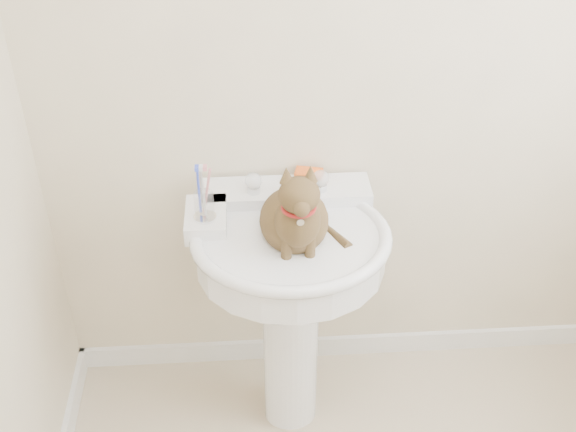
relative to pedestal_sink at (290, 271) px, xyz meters
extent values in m
cube|color=white|center=(0.29, 0.28, -0.64)|extent=(2.20, 0.02, 0.09)
cylinder|color=white|center=(0.00, -0.01, -0.35)|extent=(0.19, 0.19, 0.67)
cylinder|color=white|center=(0.00, -0.01, 0.08)|extent=(0.59, 0.59, 0.13)
ellipsoid|color=white|center=(0.00, -0.01, 0.02)|extent=(0.54, 0.47, 0.21)
torus|color=white|center=(0.00, -0.01, 0.14)|extent=(0.62, 0.62, 0.04)
cube|color=white|center=(0.00, 0.20, 0.16)|extent=(0.55, 0.15, 0.06)
cube|color=white|center=(-0.26, 0.08, 0.16)|extent=(0.13, 0.20, 0.06)
cylinder|color=silver|center=(0.00, 0.16, 0.21)|extent=(0.05, 0.05, 0.05)
cylinder|color=silver|center=(0.00, 0.11, 0.24)|extent=(0.04, 0.04, 0.14)
sphere|color=white|center=(-0.11, 0.18, 0.23)|extent=(0.06, 0.06, 0.06)
sphere|color=white|center=(0.11, 0.18, 0.23)|extent=(0.06, 0.06, 0.06)
cube|color=#E15819|center=(0.08, 0.25, 0.20)|extent=(0.10, 0.08, 0.03)
cylinder|color=silver|center=(-0.26, 0.05, 0.19)|extent=(0.07, 0.07, 0.01)
cylinder|color=white|center=(-0.26, 0.05, 0.24)|extent=(0.06, 0.06, 0.09)
cylinder|color=blue|center=(-0.27, 0.05, 0.29)|extent=(0.01, 0.01, 0.17)
cylinder|color=silver|center=(-0.26, 0.05, 0.29)|extent=(0.01, 0.01, 0.17)
cylinder|color=#D17880|center=(-0.25, 0.05, 0.29)|extent=(0.01, 0.01, 0.17)
ellipsoid|color=brown|center=(0.01, 0.00, 0.20)|extent=(0.21, 0.24, 0.19)
ellipsoid|color=brown|center=(0.01, -0.09, 0.26)|extent=(0.14, 0.13, 0.17)
ellipsoid|color=brown|center=(0.01, -0.12, 0.37)|extent=(0.12, 0.11, 0.11)
cone|color=brown|center=(-0.02, -0.10, 0.43)|extent=(0.04, 0.04, 0.05)
cone|color=brown|center=(0.05, -0.10, 0.43)|extent=(0.04, 0.04, 0.05)
cylinder|color=brown|center=(0.12, 0.02, 0.14)|extent=(0.03, 0.03, 0.22)
torus|color=maroon|center=(0.01, -0.11, 0.32)|extent=(0.10, 0.10, 0.01)
camera|label=1|loc=(-0.12, -1.76, 1.49)|focal=45.00mm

